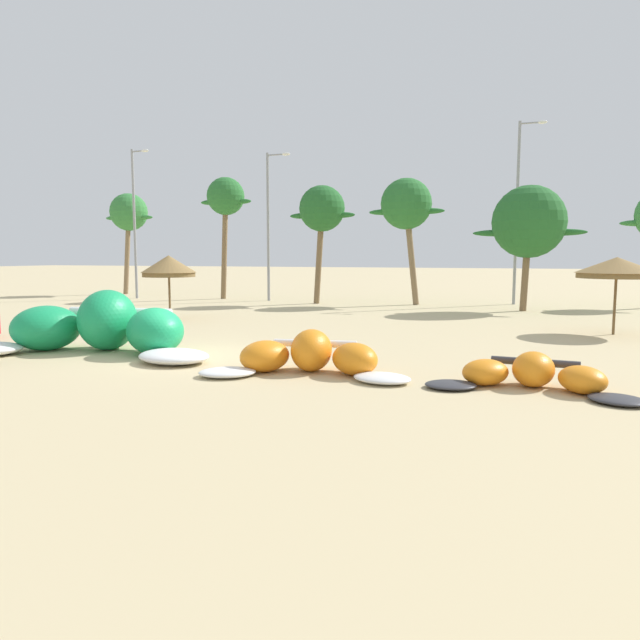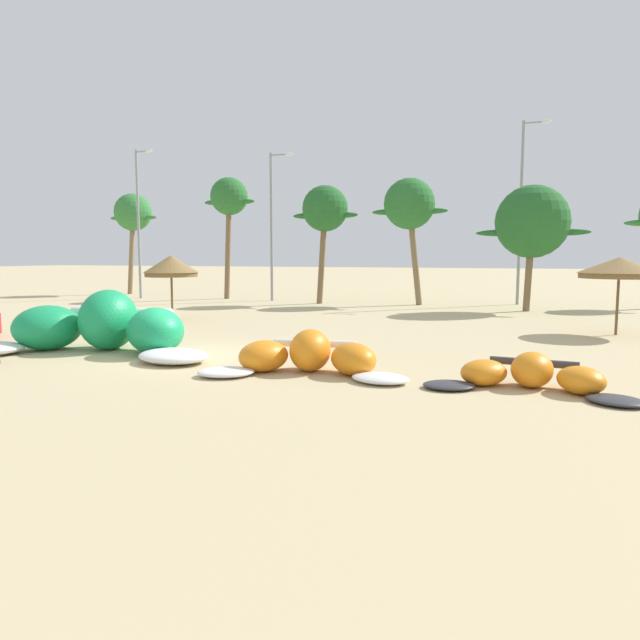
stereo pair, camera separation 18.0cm
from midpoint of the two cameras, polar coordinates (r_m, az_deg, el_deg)
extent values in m
plane|color=#C6B284|center=(17.90, -12.47, -3.42)|extent=(260.00, 260.00, 0.00)
ellipsoid|color=#199E5B|center=(20.38, -24.76, -0.68)|extent=(2.48, 2.67, 1.41)
ellipsoid|color=#199E5B|center=(19.68, -19.63, 0.03)|extent=(1.96, 2.34, 1.91)
ellipsoid|color=#199E5B|center=(18.38, -15.45, -1.03)|extent=(2.69, 2.71, 1.41)
ellipsoid|color=white|center=(16.82, -13.77, -3.42)|extent=(2.44, 2.10, 0.38)
cylinder|color=white|center=(20.30, -18.54, 0.71)|extent=(3.58, 0.80, 0.32)
cube|color=white|center=(19.50, -19.96, -0.04)|extent=(1.39, 0.93, 0.04)
ellipsoid|color=white|center=(14.69, -8.79, -5.03)|extent=(1.74, 1.61, 0.22)
ellipsoid|color=orange|center=(15.14, -5.17, -3.51)|extent=(1.56, 1.73, 0.81)
ellipsoid|color=orange|center=(15.12, -0.61, -2.96)|extent=(1.27, 1.56, 1.09)
ellipsoid|color=orange|center=(14.67, 3.62, -3.81)|extent=(1.74, 1.74, 0.81)
ellipsoid|color=white|center=(13.90, 6.26, -5.65)|extent=(1.58, 1.30, 0.22)
cylinder|color=white|center=(15.58, -0.25, -2.31)|extent=(2.24, 0.56, 0.20)
cube|color=white|center=(14.99, -0.72, -3.04)|extent=(0.88, 0.63, 0.04)
ellipsoid|color=#333338|center=(13.55, 12.80, -6.20)|extent=(1.37, 1.21, 0.16)
ellipsoid|color=orange|center=(14.06, 16.01, -4.93)|extent=(1.45, 1.49, 0.60)
ellipsoid|color=orange|center=(14.19, 20.29, -4.55)|extent=(1.01, 1.22, 0.80)
ellipsoid|color=orange|center=(13.92, 24.42, -5.36)|extent=(1.39, 1.47, 0.60)
ellipsoid|color=#333338|center=(13.32, 27.21, -6.96)|extent=(1.44, 1.32, 0.16)
cylinder|color=#333338|center=(14.57, 20.42, -3.92)|extent=(1.97, 0.32, 0.18)
cube|color=#333338|center=(14.07, 20.25, -4.63)|extent=(0.74, 0.47, 0.04)
cylinder|color=brown|center=(28.17, -14.04, 2.28)|extent=(0.10, 0.10, 2.19)
cone|color=olive|center=(28.11, -14.12, 5.32)|extent=(2.53, 2.53, 0.80)
cylinder|color=brown|center=(28.12, -14.09, 4.31)|extent=(2.41, 2.41, 0.20)
cylinder|color=brown|center=(24.64, 27.15, 1.39)|extent=(0.10, 0.10, 2.33)
cone|color=olive|center=(24.58, 27.32, 4.79)|extent=(2.96, 2.96, 0.59)
cylinder|color=brown|center=(24.59, 27.28, 3.87)|extent=(2.81, 2.81, 0.20)
cylinder|color=#7F6647|center=(47.85, -17.78, 6.19)|extent=(0.90, 0.36, 6.29)
sphere|color=#337A38|center=(47.80, -17.64, 9.97)|extent=(2.84, 2.84, 2.84)
ellipsoid|color=#337A38|center=(48.47, -18.70, 9.37)|extent=(1.99, 0.50, 0.36)
ellipsoid|color=#337A38|center=(47.09, -16.52, 9.54)|extent=(1.99, 0.50, 0.36)
cylinder|color=brown|center=(40.95, -8.83, 6.94)|extent=(0.67, 0.36, 6.99)
sphere|color=#286B2D|center=(41.07, -8.71, 11.82)|extent=(2.55, 2.55, 2.55)
ellipsoid|color=#286B2D|center=(41.53, -9.96, 11.21)|extent=(1.78, 0.50, 0.36)
ellipsoid|color=#286B2D|center=(40.56, -7.42, 11.37)|extent=(1.78, 0.50, 0.36)
cylinder|color=brown|center=(36.37, 0.35, 6.20)|extent=(0.72, 0.36, 5.85)
sphere|color=#236028|center=(36.42, 0.63, 10.80)|extent=(2.81, 2.81, 2.81)
ellipsoid|color=#236028|center=(36.78, -1.04, 10.10)|extent=(1.97, 0.50, 0.36)
ellipsoid|color=#236028|center=(36.03, 2.34, 10.18)|extent=(1.97, 0.50, 0.36)
cylinder|color=#7F6647|center=(36.00, 9.31, 6.30)|extent=(1.05, 0.36, 6.07)
sphere|color=#286B2D|center=(36.20, 8.84, 11.12)|extent=(3.07, 3.07, 3.07)
ellipsoid|color=#286B2D|center=(36.42, 6.91, 10.39)|extent=(2.15, 0.50, 0.36)
ellipsoid|color=#286B2D|center=(35.94, 10.78, 10.38)|extent=(2.15, 0.50, 0.36)
cylinder|color=brown|center=(33.28, 19.83, 4.90)|extent=(0.51, 0.36, 4.77)
sphere|color=#236028|center=(33.33, 20.11, 8.99)|extent=(3.85, 3.85, 3.85)
ellipsoid|color=#236028|center=(33.34, 17.41, 8.09)|extent=(2.69, 0.50, 0.36)
ellipsoid|color=#236028|center=(33.33, 22.75, 7.89)|extent=(2.69, 0.50, 0.36)
cylinder|color=gray|center=(43.01, -17.14, 8.84)|extent=(0.18, 0.18, 10.19)
cylinder|color=gray|center=(43.23, -16.78, 15.44)|extent=(1.05, 0.10, 0.10)
ellipsoid|color=silver|center=(42.92, -16.20, 15.52)|extent=(0.56, 0.24, 0.20)
cylinder|color=gray|center=(38.94, -4.62, 8.94)|extent=(0.18, 0.18, 9.58)
cylinder|color=gray|center=(39.16, -3.78, 15.76)|extent=(1.30, 0.10, 0.10)
ellipsoid|color=silver|center=(38.91, -2.87, 15.83)|extent=(0.56, 0.24, 0.20)
cylinder|color=gray|center=(37.78, 19.06, 9.72)|extent=(0.18, 0.18, 10.92)
cylinder|color=gray|center=(38.49, 20.33, 17.60)|extent=(1.24, 0.10, 0.10)
ellipsoid|color=silver|center=(38.49, 21.30, 17.56)|extent=(0.56, 0.24, 0.20)
camera|label=1|loc=(0.09, -89.71, 0.03)|focal=32.87mm
camera|label=2|loc=(0.09, 90.29, -0.03)|focal=32.87mm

